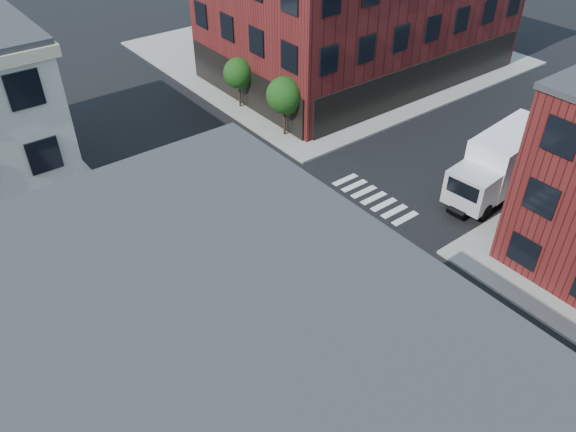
# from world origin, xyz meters

# --- Properties ---
(ground) EXTENTS (120.00, 120.00, 0.00)m
(ground) POSITION_xyz_m (0.00, 0.00, 0.00)
(ground) COLOR black
(ground) RESTS_ON ground
(sidewalk_ne) EXTENTS (30.00, 30.00, 0.15)m
(sidewalk_ne) POSITION_xyz_m (21.00, 21.00, 0.07)
(sidewalk_ne) COLOR gray
(sidewalk_ne) RESTS_ON ground
(building_ne) EXTENTS (25.00, 16.00, 12.00)m
(building_ne) POSITION_xyz_m (20.50, 16.00, 6.00)
(building_ne) COLOR #4F1413
(building_ne) RESTS_ON ground
(tree_near) EXTENTS (2.69, 2.69, 4.49)m
(tree_near) POSITION_xyz_m (7.56, 9.98, 3.16)
(tree_near) COLOR black
(tree_near) RESTS_ON ground
(tree_far) EXTENTS (2.43, 2.43, 4.07)m
(tree_far) POSITION_xyz_m (7.56, 15.98, 2.87)
(tree_far) COLOR black
(tree_far) RESTS_ON ground
(signal_pole) EXTENTS (1.29, 1.24, 4.60)m
(signal_pole) POSITION_xyz_m (-6.72, -6.68, 2.86)
(signal_pole) COLOR black
(signal_pole) RESTS_ON ground
(box_truck) EXTENTS (9.00, 3.51, 3.99)m
(box_truck) POSITION_xyz_m (13.94, -4.13, 2.08)
(box_truck) COLOR white
(box_truck) RESTS_ON ground
(traffic_cone) EXTENTS (0.49, 0.49, 0.69)m
(traffic_cone) POSITION_xyz_m (-5.70, -5.70, 0.33)
(traffic_cone) COLOR red
(traffic_cone) RESTS_ON ground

